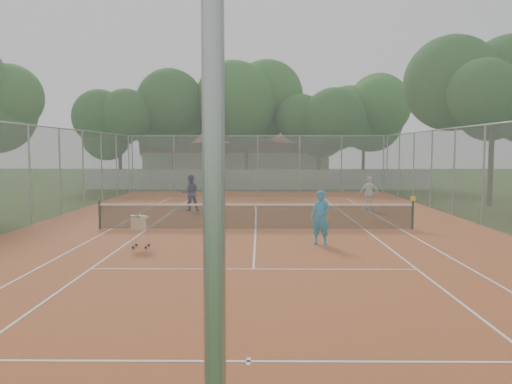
{
  "coord_description": "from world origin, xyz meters",
  "views": [
    {
      "loc": [
        0.16,
        -18.74,
        3.03
      ],
      "look_at": [
        0.0,
        1.5,
        1.3
      ],
      "focal_mm": 35.0,
      "sensor_mm": 36.0,
      "label": 1
    }
  ],
  "objects_px": {
    "ball_hopper": "(141,231)",
    "player_far_left": "(190,193)",
    "clubhouse": "(237,158)",
    "player_near": "(321,218)",
    "player_far_right": "(369,194)",
    "tennis_net": "(256,216)"
  },
  "relations": [
    {
      "from": "clubhouse",
      "to": "player_near",
      "type": "distance_m",
      "value": 32.42
    },
    {
      "from": "player_near",
      "to": "ball_hopper",
      "type": "relative_size",
      "value": 1.65
    },
    {
      "from": "player_near",
      "to": "player_far_right",
      "type": "xyz_separation_m",
      "value": [
        3.44,
        8.72,
        -0.02
      ]
    },
    {
      "from": "clubhouse",
      "to": "player_far_right",
      "type": "distance_m",
      "value": 24.63
    },
    {
      "from": "player_far_left",
      "to": "clubhouse",
      "type": "bearing_deg",
      "value": -111.76
    },
    {
      "from": "tennis_net",
      "to": "clubhouse",
      "type": "distance_m",
      "value": 29.12
    },
    {
      "from": "clubhouse",
      "to": "player_far_left",
      "type": "xyz_separation_m",
      "value": [
        -1.28,
        -23.29,
        -1.3
      ]
    },
    {
      "from": "player_far_right",
      "to": "ball_hopper",
      "type": "distance_m",
      "value": 12.96
    },
    {
      "from": "tennis_net",
      "to": "player_near",
      "type": "bearing_deg",
      "value": -56.36
    },
    {
      "from": "ball_hopper",
      "to": "player_near",
      "type": "bearing_deg",
      "value": 26.75
    },
    {
      "from": "tennis_net",
      "to": "player_far_right",
      "type": "height_order",
      "value": "player_far_right"
    },
    {
      "from": "tennis_net",
      "to": "player_far_left",
      "type": "bearing_deg",
      "value": 119.83
    },
    {
      "from": "tennis_net",
      "to": "player_far_right",
      "type": "relative_size",
      "value": 7.02
    },
    {
      "from": "clubhouse",
      "to": "ball_hopper",
      "type": "height_order",
      "value": "clubhouse"
    },
    {
      "from": "ball_hopper",
      "to": "player_far_left",
      "type": "bearing_deg",
      "value": 109.37
    },
    {
      "from": "clubhouse",
      "to": "player_far_left",
      "type": "distance_m",
      "value": 23.36
    },
    {
      "from": "player_near",
      "to": "ball_hopper",
      "type": "height_order",
      "value": "player_near"
    },
    {
      "from": "player_far_left",
      "to": "player_near",
      "type": "bearing_deg",
      "value": 102.59
    },
    {
      "from": "player_near",
      "to": "player_far_left",
      "type": "distance_m",
      "value": 10.34
    },
    {
      "from": "player_far_left",
      "to": "ball_hopper",
      "type": "height_order",
      "value": "player_far_left"
    },
    {
      "from": "player_far_right",
      "to": "ball_hopper",
      "type": "height_order",
      "value": "player_far_right"
    },
    {
      "from": "clubhouse",
      "to": "tennis_net",
      "type": "bearing_deg",
      "value": -86.05
    }
  ]
}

